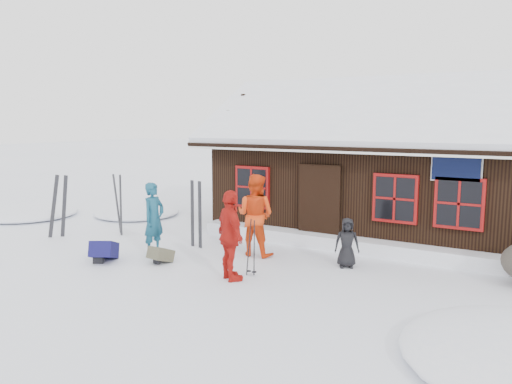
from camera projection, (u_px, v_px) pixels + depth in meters
ground at (237, 262)px, 11.15m from camera, size 120.00×120.00×0.00m
mountain_hut at (375, 176)px, 14.38m from camera, size 8.90×6.09×4.42m
snow_drift at (338, 242)px, 12.26m from camera, size 7.60×0.60×0.35m
snow_mounds at (338, 254)px, 11.88m from camera, size 20.60×13.20×0.48m
skier_teal at (154, 219)px, 11.70m from camera, size 0.43×0.64×1.72m
skier_orange_left at (255, 215)px, 11.64m from camera, size 0.96×0.77×1.92m
skier_orange_right at (231, 236)px, 9.79m from camera, size 1.12×0.96×1.80m
skier_crouched at (347, 243)px, 10.72m from camera, size 0.63×0.55×1.08m
ski_pair_left at (59, 207)px, 13.49m from camera, size 0.57×0.33×1.76m
ski_pair_mid at (119, 205)px, 13.93m from camera, size 0.53×0.26×1.72m
ski_pair_right at (196, 215)px, 12.40m from camera, size 0.39×0.10×1.73m
ski_poles at (251, 248)px, 10.14m from camera, size 0.22×0.11×1.21m
backpack_blue at (104, 254)px, 11.20m from camera, size 0.76×0.82×0.36m
backpack_olive at (161, 257)px, 11.08m from camera, size 0.43×0.53×0.27m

